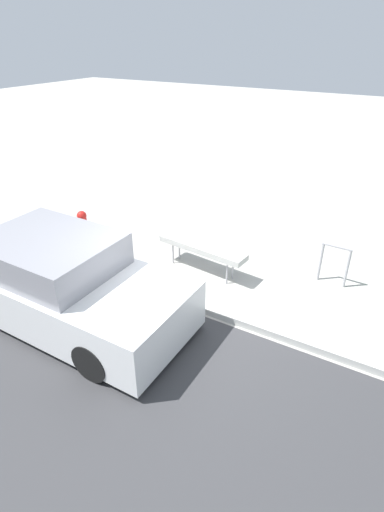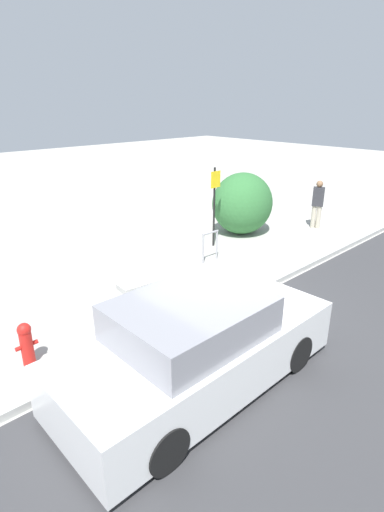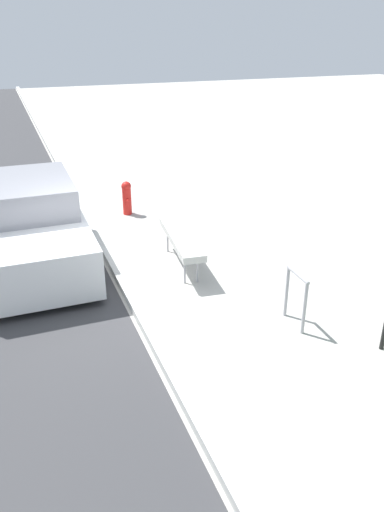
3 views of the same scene
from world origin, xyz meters
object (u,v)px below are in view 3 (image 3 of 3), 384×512
object	(u,v)px
fire_hydrant	(127,197)
parked_car_near	(29,224)
bench	(181,238)
bike_rack	(296,294)

from	to	relation	value
fire_hydrant	parked_car_near	bearing A→B (deg)	-53.05
parked_car_near	bench	bearing A→B (deg)	61.87
bike_rack	bench	bearing A→B (deg)	-160.12
bike_rack	fire_hydrant	size ratio (longest dim) A/B	1.08
bench	parked_car_near	distance (m)	2.79
bike_rack	fire_hydrant	bearing A→B (deg)	-168.37
bench	bike_rack	world-z (taller)	bike_rack
bike_rack	fire_hydrant	world-z (taller)	bike_rack
bike_rack	parked_car_near	xyz separation A→B (m)	(-3.69, -3.33, 0.16)
bench	fire_hydrant	xyz separation A→B (m)	(-2.98, -0.24, -0.12)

